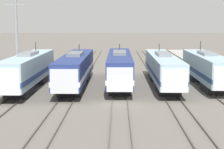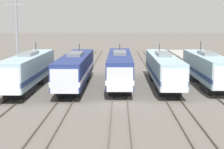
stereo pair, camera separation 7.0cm
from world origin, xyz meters
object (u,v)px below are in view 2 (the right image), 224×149
object	(u,v)px
locomotive_far_left	(28,70)
locomotive_center_left	(75,69)
locomotive_center	(120,68)
catenary_tower_left	(17,38)
locomotive_center_right	(163,69)
locomotive_far_right	(208,69)

from	to	relation	value
locomotive_far_left	locomotive_center_left	size ratio (longest dim) A/B	0.93
locomotive_center_left	locomotive_center	world-z (taller)	locomotive_center
locomotive_center_left	locomotive_center	size ratio (longest dim) A/B	0.99
locomotive_far_left	catenary_tower_left	size ratio (longest dim) A/B	1.61
locomotive_far_left	catenary_tower_left	world-z (taller)	catenary_tower_left
locomotive_center_right	locomotive_far_right	bearing A→B (deg)	-2.42
locomotive_center_right	locomotive_center	bearing A→B (deg)	179.01
locomotive_far_left	locomotive_center	xyz separation A→B (m)	(10.30, 2.55, -0.04)
locomotive_center	locomotive_far_right	size ratio (longest dim) A/B	1.14
locomotive_center_left	locomotive_center_right	distance (m)	10.34
locomotive_center_right	locomotive_far_left	bearing A→B (deg)	-170.96
locomotive_center	locomotive_center_right	distance (m)	5.15
locomotive_far_left	locomotive_center_left	world-z (taller)	locomotive_far_left
locomotive_center_left	catenary_tower_left	world-z (taller)	catenary_tower_left
locomotive_center	locomotive_far_right	bearing A→B (deg)	-1.71
catenary_tower_left	locomotive_center_right	bearing A→B (deg)	-2.60
locomotive_far_left	locomotive_center	bearing A→B (deg)	13.89
locomotive_far_left	locomotive_far_right	world-z (taller)	locomotive_far_right
locomotive_center	catenary_tower_left	distance (m)	12.84
locomotive_center_right	locomotive_center_left	bearing A→B (deg)	-175.08
locomotive_far_left	locomotive_center_right	bearing A→B (deg)	9.04
locomotive_center	locomotive_center_left	bearing A→B (deg)	-169.26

